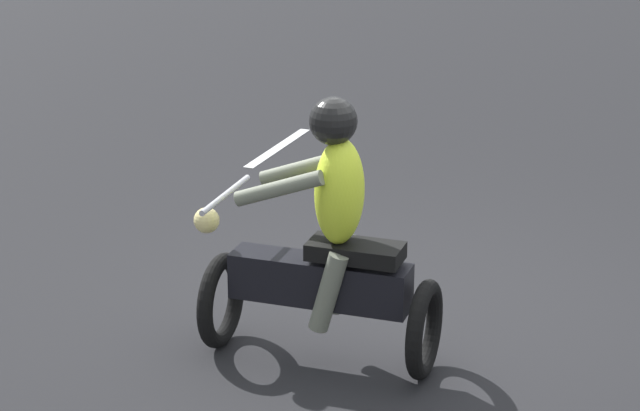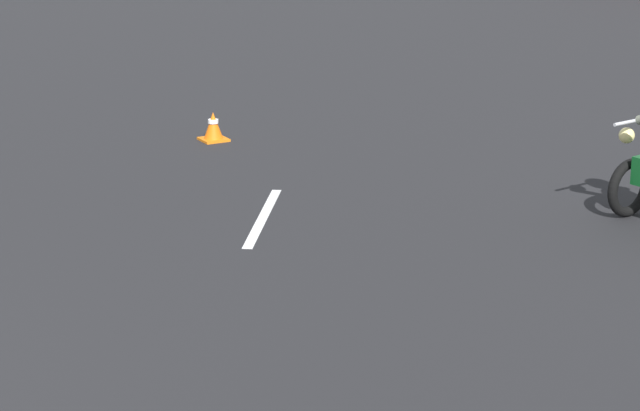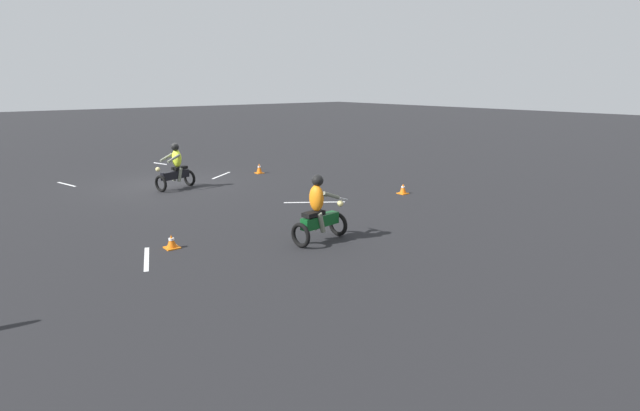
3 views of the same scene
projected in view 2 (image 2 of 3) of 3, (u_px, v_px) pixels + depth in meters
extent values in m
torus|color=black|center=(629.00, 188.00, 12.42)|extent=(0.18, 0.61, 0.60)
cylinder|color=silver|center=(638.00, 120.00, 12.18)|extent=(0.13, 0.70, 0.04)
sphere|color=#F2E08C|center=(627.00, 135.00, 12.33)|extent=(0.18, 0.18, 0.16)
cube|color=orange|center=(214.00, 139.00, 15.56)|extent=(0.32, 0.32, 0.03)
cone|color=orange|center=(213.00, 125.00, 15.51)|extent=(0.24, 0.24, 0.33)
cylinder|color=white|center=(213.00, 121.00, 15.50)|extent=(0.13, 0.13, 0.05)
cube|color=silver|center=(263.00, 217.00, 12.47)|extent=(1.67, 1.22, 0.01)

